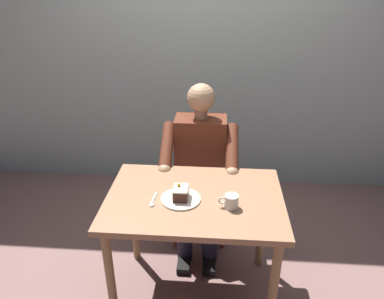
{
  "coord_description": "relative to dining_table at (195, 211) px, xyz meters",
  "views": [
    {
      "loc": [
        -0.12,
        1.73,
        1.9
      ],
      "look_at": [
        0.02,
        -0.1,
        1.0
      ],
      "focal_mm": 33.72,
      "sensor_mm": 36.0,
      "label": 1
    }
  ],
  "objects": [
    {
      "name": "ground_plane",
      "position": [
        0.0,
        0.0,
        -0.65
      ],
      "size": [
        14.0,
        14.0,
        0.0
      ],
      "primitive_type": "plane",
      "color": "#835F5B"
    },
    {
      "name": "cafe_rear_panel",
      "position": [
        0.0,
        -1.52,
        0.85
      ],
      "size": [
        6.4,
        0.12,
        3.0
      ],
      "primitive_type": "cube",
      "color": "#A0B4AD",
      "rests_on": "ground"
    },
    {
      "name": "dining_table",
      "position": [
        0.0,
        0.0,
        0.0
      ],
      "size": [
        1.01,
        0.71,
        0.75
      ],
      "color": "#96694B",
      "rests_on": "ground"
    },
    {
      "name": "chair",
      "position": [
        0.0,
        -0.7,
        -0.15
      ],
      "size": [
        0.42,
        0.42,
        0.91
      ],
      "color": "#AB593C",
      "rests_on": "ground"
    },
    {
      "name": "seated_person",
      "position": [
        -0.0,
        -0.53,
        -0.01
      ],
      "size": [
        0.53,
        0.58,
        1.24
      ],
      "color": "#5E2B1B",
      "rests_on": "ground"
    },
    {
      "name": "dessert_plate",
      "position": [
        0.08,
        0.04,
        0.1
      ],
      "size": [
        0.22,
        0.22,
        0.01
      ],
      "primitive_type": "cylinder",
      "color": "silver",
      "rests_on": "dining_table"
    },
    {
      "name": "cake_slice",
      "position": [
        0.08,
        0.04,
        0.14
      ],
      "size": [
        0.08,
        0.1,
        0.09
      ],
      "color": "#45261D",
      "rests_on": "dessert_plate"
    },
    {
      "name": "coffee_cup",
      "position": [
        -0.2,
        0.09,
        0.14
      ],
      "size": [
        0.11,
        0.07,
        0.08
      ],
      "color": "silver",
      "rests_on": "dining_table"
    },
    {
      "name": "dessert_spoon",
      "position": [
        0.23,
        0.07,
        0.1
      ],
      "size": [
        0.03,
        0.14,
        0.01
      ],
      "color": "silver",
      "rests_on": "dining_table"
    }
  ]
}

